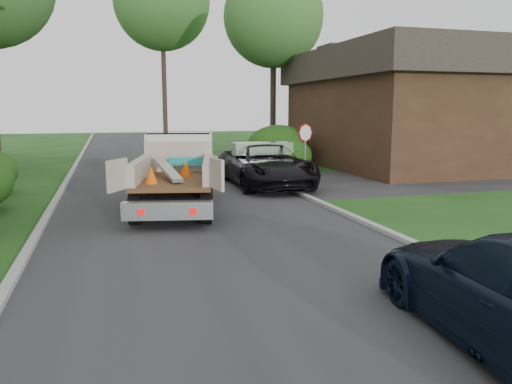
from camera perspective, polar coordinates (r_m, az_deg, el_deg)
The scene contains 13 objects.
ground at distance 10.32m, azimuth -2.60°, elevation -7.59°, with size 120.00×120.00×0.00m, color #174112.
road at distance 19.96m, azimuth -9.53°, elevation 0.59°, with size 8.00×90.00×0.02m, color #28282B.
side_street at distance 23.68m, azimuth 21.01°, elevation 1.47°, with size 16.00×7.00×0.02m, color #28282B.
curb_left at distance 19.88m, azimuth -21.34°, elevation 0.20°, with size 0.20×90.00×0.12m, color #9E9E99.
curb_right at distance 20.83m, azimuth 1.73°, elevation 1.24°, with size 0.20×90.00×0.12m, color #9E9E99.
stop_sign at distance 20.10m, azimuth 5.64°, elevation 5.82°, with size 0.71×0.32×2.48m.
house_right at distance 28.14m, azimuth 16.79°, elevation 9.30°, with size 9.72×12.96×6.20m.
hedge_right_a at distance 24.11m, azimuth 3.35°, elevation 4.23°, with size 2.60×2.60×1.70m, color #1B4710.
hedge_right_b at distance 27.14m, azimuth 2.60°, elevation 5.35°, with size 3.38×3.38×2.21m, color #1B4710.
tree_right_far at distance 31.66m, azimuth 2.01°, elevation 19.33°, with size 6.00×6.00×11.50m.
tree_center_far at distance 40.61m, azimuth -10.71°, elevation 20.55°, with size 7.20×7.20×14.60m.
flatbed_truck at distance 16.16m, azimuth -8.87°, elevation 2.97°, with size 3.67×6.37×2.27m.
black_pickup at distance 19.81m, azimuth 1.10°, elevation 3.10°, with size 2.80×6.06×1.68m, color black.
Camera 1 is at (-2.35, -9.59, 3.01)m, focal length 35.00 mm.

